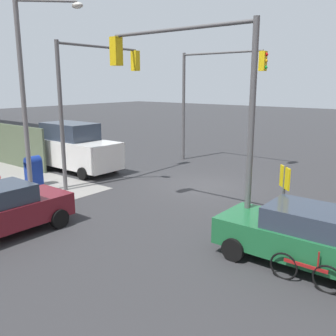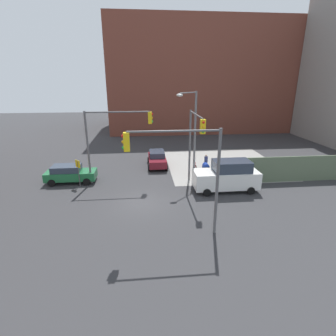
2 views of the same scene
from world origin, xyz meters
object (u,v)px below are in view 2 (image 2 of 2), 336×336
object	(u,v)px
van_white_delivery	(227,176)
bicycle_leaning_on_fence	(195,167)
smokestack	(281,84)
mailbox_blue	(206,170)
street_lamp_corner	(193,128)
bicycle_at_crosswalk	(69,175)
sedan_green	(70,173)
pedestrian_crossing	(206,162)
traffic_signal_se_corner	(182,162)
hatchback_maroon	(157,159)
traffic_signal_nw_corner	(113,132)
traffic_signal_ne_corner	(194,136)

from	to	relation	value
van_white_delivery	bicycle_leaning_on_fence	xyz separation A→B (m)	(-1.65, 5.40, -0.93)
smokestack	bicycle_leaning_on_fence	xyz separation A→B (m)	(-20.43, -22.80, -7.75)
mailbox_blue	bicycle_leaning_on_fence	world-z (taller)	mailbox_blue
bicycle_leaning_on_fence	street_lamp_corner	bearing A→B (deg)	-112.01
bicycle_leaning_on_fence	smokestack	bearing A→B (deg)	48.14
mailbox_blue	bicycle_at_crosswalk	world-z (taller)	mailbox_blue
sedan_green	pedestrian_crossing	xyz separation A→B (m)	(13.23, 2.40, -0.02)
mailbox_blue	bicycle_leaning_on_fence	size ratio (longest dim) A/B	0.82
mailbox_blue	traffic_signal_se_corner	bearing A→B (deg)	-111.67
hatchback_maroon	bicycle_leaning_on_fence	xyz separation A→B (m)	(3.84, -1.72, -0.50)
traffic_signal_nw_corner	street_lamp_corner	xyz separation A→B (m)	(7.20, 1.05, 0.05)
street_lamp_corner	hatchback_maroon	size ratio (longest dim) A/B	1.94
traffic_signal_se_corner	pedestrian_crossing	world-z (taller)	traffic_signal_se_corner
traffic_signal_se_corner	bicycle_leaning_on_fence	size ratio (longest dim) A/B	3.71
smokestack	bicycle_at_crosswalk	bearing A→B (deg)	-143.84
smokestack	traffic_signal_nw_corner	size ratio (longest dim) A/B	2.49
bicycle_leaning_on_fence	bicycle_at_crosswalk	bearing A→B (deg)	-174.49
traffic_signal_ne_corner	hatchback_maroon	bearing A→B (deg)	113.34
traffic_signal_se_corner	mailbox_blue	xyz separation A→B (m)	(3.77, 9.50, -3.87)
van_white_delivery	traffic_signal_se_corner	bearing A→B (deg)	-127.44
traffic_signal_ne_corner	street_lamp_corner	xyz separation A→B (m)	(0.43, 2.98, 0.09)
street_lamp_corner	hatchback_maroon	bearing A→B (deg)	133.27
smokestack	hatchback_maroon	distance (m)	32.96
traffic_signal_nw_corner	van_white_delivery	xyz separation A→B (m)	(9.52, -2.70, -3.37)
van_white_delivery	traffic_signal_nw_corner	bearing A→B (deg)	164.16
sedan_green	pedestrian_crossing	bearing A→B (deg)	10.29
hatchback_maroon	bicycle_at_crosswalk	distance (m)	9.06
smokestack	van_white_delivery	world-z (taller)	smokestack
traffic_signal_ne_corner	mailbox_blue	bearing A→B (deg)	55.03
traffic_signal_nw_corner	bicycle_at_crosswalk	bearing A→B (deg)	161.70
van_white_delivery	pedestrian_crossing	distance (m)	5.64
smokestack	pedestrian_crossing	distance (m)	30.56
mailbox_blue	bicycle_at_crosswalk	xyz separation A→B (m)	(-13.00, 1.00, -0.42)
hatchback_maroon	sedan_green	bearing A→B (deg)	-154.46
sedan_green	hatchback_maroon	bearing A→B (deg)	25.54
bicycle_at_crosswalk	sedan_green	bearing A→B (deg)	-69.63
mailbox_blue	hatchback_maroon	distance (m)	5.92
street_lamp_corner	bicycle_at_crosswalk	xyz separation A→B (m)	(-11.74, 0.45, -4.35)
street_lamp_corner	pedestrian_crossing	size ratio (longest dim) A/B	5.03
traffic_signal_nw_corner	pedestrian_crossing	bearing A→B (deg)	17.73
smokestack	bicycle_at_crosswalk	world-z (taller)	smokestack
traffic_signal_ne_corner	bicycle_leaning_on_fence	bearing A→B (deg)	76.63
mailbox_blue	bicycle_at_crosswalk	distance (m)	13.05
traffic_signal_ne_corner	hatchback_maroon	xyz separation A→B (m)	(-2.74, 6.34, -3.77)
traffic_signal_se_corner	bicycle_leaning_on_fence	distance (m)	12.85
traffic_signal_nw_corner	mailbox_blue	world-z (taller)	traffic_signal_nw_corner
traffic_signal_se_corner	pedestrian_crossing	distance (m)	13.24
smokestack	traffic_signal_se_corner	bearing A→B (deg)	-124.39
traffic_signal_nw_corner	sedan_green	world-z (taller)	traffic_signal_nw_corner
mailbox_blue	hatchback_maroon	xyz separation A→B (m)	(-4.44, 3.91, 0.08)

